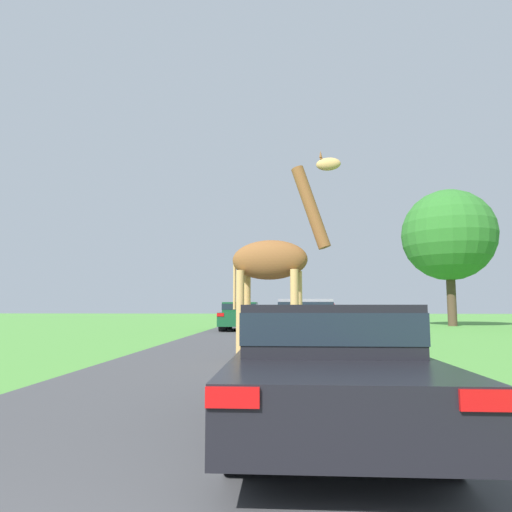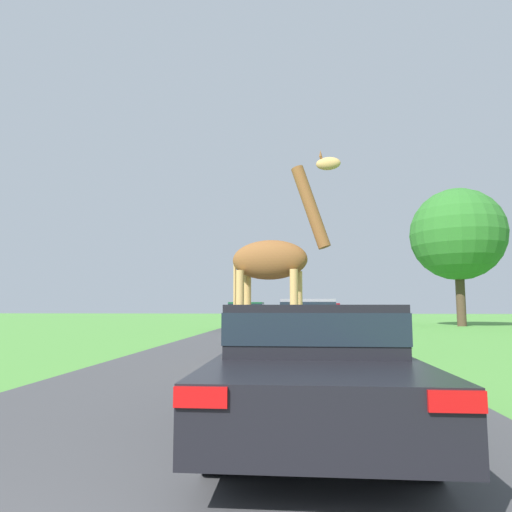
# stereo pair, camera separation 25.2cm
# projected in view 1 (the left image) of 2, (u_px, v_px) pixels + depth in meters

# --- Properties ---
(road) EXTENTS (6.69, 120.00, 0.00)m
(road) POSITION_uv_depth(u_px,v_px,m) (273.00, 325.00, 30.33)
(road) COLOR #424244
(road) RESTS_ON ground
(giraffe_near_road) EXTENTS (2.59, 1.05, 4.81)m
(giraffe_near_road) POSITION_uv_depth(u_px,v_px,m) (275.00, 263.00, 10.50)
(giraffe_near_road) COLOR tan
(giraffe_near_road) RESTS_ON ground
(car_lead_maroon) EXTENTS (1.77, 4.53, 1.27)m
(car_lead_maroon) POSITION_uv_depth(u_px,v_px,m) (324.00, 359.00, 4.85)
(car_lead_maroon) COLOR black
(car_lead_maroon) RESTS_ON ground
(car_queue_right) EXTENTS (1.94, 3.99, 1.48)m
(car_queue_right) POSITION_uv_depth(u_px,v_px,m) (240.00, 315.00, 24.19)
(car_queue_right) COLOR #144C28
(car_queue_right) RESTS_ON ground
(car_queue_left) EXTENTS (1.96, 4.09, 1.39)m
(car_queue_left) POSITION_uv_depth(u_px,v_px,m) (313.00, 318.00, 20.77)
(car_queue_left) COLOR maroon
(car_queue_left) RESTS_ON ground
(car_far_ahead) EXTENTS (1.73, 4.51, 1.46)m
(car_far_ahead) POSITION_uv_depth(u_px,v_px,m) (304.00, 322.00, 13.76)
(car_far_ahead) COLOR gray
(car_far_ahead) RESTS_ON ground
(tree_right_cluster) EXTENTS (5.99, 5.99, 8.93)m
(tree_right_cluster) POSITION_uv_depth(u_px,v_px,m) (449.00, 235.00, 29.99)
(tree_right_cluster) COLOR #4C3828
(tree_right_cluster) RESTS_ON ground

